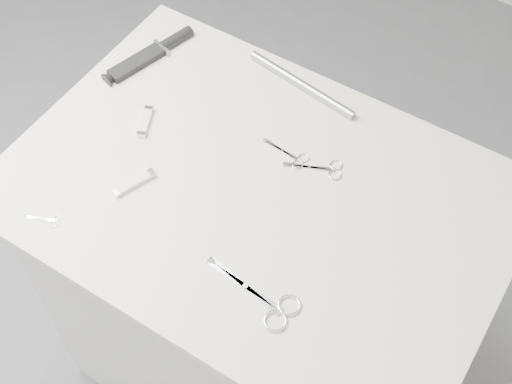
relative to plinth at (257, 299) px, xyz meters
The scene contains 11 objects.
ground 0.46m from the plinth, ahead, with size 4.00×4.00×0.01m, color slate.
plinth is the anchor object (origin of this frame).
display_board 0.46m from the plinth, ahead, with size 1.00×0.70×0.02m, color beige.
large_shears 0.53m from the plinth, 52.91° to the right, with size 0.19×0.08×0.01m.
embroidery_scissors_a 0.49m from the plinth, 54.65° to the left, with size 0.12×0.08×0.00m.
embroidery_scissors_b 0.49m from the plinth, 83.24° to the left, with size 0.11×0.05×0.00m.
tiny_scissors 0.63m from the plinth, 138.28° to the right, with size 0.07×0.04×0.00m.
sheathed_knife 0.66m from the plinth, 153.52° to the left, with size 0.09×0.23×0.03m.
pocket_knife_a 0.54m from the plinth, 151.80° to the right, with size 0.05×0.09×0.01m.
pocket_knife_b 0.56m from the plinth, behind, with size 0.05×0.08×0.01m.
metal_rail 0.57m from the plinth, 103.27° to the left, with size 0.02×0.02×0.29m, color gray.
Camera 1 is at (0.44, -0.70, 2.08)m, focal length 50.00 mm.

